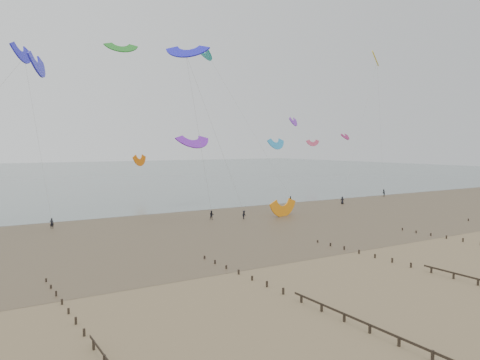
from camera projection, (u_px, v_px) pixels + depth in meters
name	position (u px, v px, depth m)	size (l,w,h in m)	color
ground	(361.00, 265.00, 53.84)	(500.00, 500.00, 0.00)	brown
sea_and_shore	(196.00, 225.00, 80.86)	(500.00, 665.00, 0.03)	#475654
kitesurfer_lead	(52.00, 223.00, 77.17)	(0.64, 0.42, 1.77)	black
kitesurfers	(282.00, 204.00, 101.81)	(108.58, 20.88, 1.86)	black
grounded_kite	(283.00, 216.00, 90.68)	(6.48, 3.39, 4.94)	orange
kites_airborne	(46.00, 115.00, 116.54)	(252.23, 105.45, 39.57)	purple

